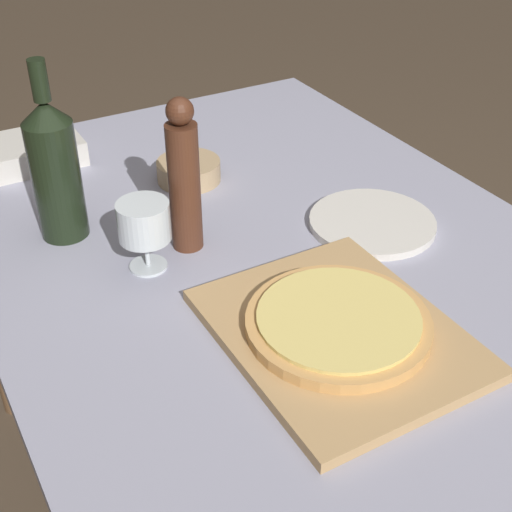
{
  "coord_description": "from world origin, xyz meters",
  "views": [
    {
      "loc": [
        -0.52,
        -0.78,
        1.4
      ],
      "look_at": [
        -0.07,
        0.0,
        0.79
      ],
      "focal_mm": 50.0,
      "sensor_mm": 36.0,
      "label": 1
    }
  ],
  "objects": [
    {
      "name": "cutting_board",
      "position": [
        -0.03,
        -0.16,
        0.74
      ],
      "size": [
        0.31,
        0.38,
        0.02
      ],
      "color": "tan",
      "rests_on": "dining_table"
    },
    {
      "name": "small_bowl",
      "position": [
        -0.01,
        0.38,
        0.75
      ],
      "size": [
        0.13,
        0.13,
        0.04
      ],
      "color": "tan",
      "rests_on": "dining_table"
    },
    {
      "name": "pepper_mill",
      "position": [
        -0.11,
        0.17,
        0.85
      ],
      "size": [
        0.05,
        0.05,
        0.27
      ],
      "color": "#4C2819",
      "rests_on": "dining_table"
    },
    {
      "name": "dinner_plate",
      "position": [
        0.2,
        0.06,
        0.73
      ],
      "size": [
        0.23,
        0.23,
        0.01
      ],
      "color": "silver",
      "rests_on": "dining_table"
    },
    {
      "name": "pizza",
      "position": [
        -0.03,
        -0.16,
        0.76
      ],
      "size": [
        0.26,
        0.26,
        0.02
      ],
      "color": "tan",
      "rests_on": "cutting_board"
    },
    {
      "name": "food_container",
      "position": [
        -0.26,
        0.61,
        0.75
      ],
      "size": [
        0.19,
        0.15,
        0.05
      ],
      "color": "beige",
      "rests_on": "dining_table"
    },
    {
      "name": "wine_bottle",
      "position": [
        -0.29,
        0.31,
        0.85
      ],
      "size": [
        0.08,
        0.08,
        0.31
      ],
      "color": "black",
      "rests_on": "dining_table"
    },
    {
      "name": "dining_table",
      "position": [
        0.0,
        0.0,
        0.64
      ],
      "size": [
        0.94,
        1.53,
        0.73
      ],
      "color": "#9393A8",
      "rests_on": "ground_plane"
    },
    {
      "name": "wine_glass",
      "position": [
        -0.2,
        0.14,
        0.81
      ],
      "size": [
        0.08,
        0.08,
        0.12
      ],
      "color": "silver",
      "rests_on": "dining_table"
    }
  ]
}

